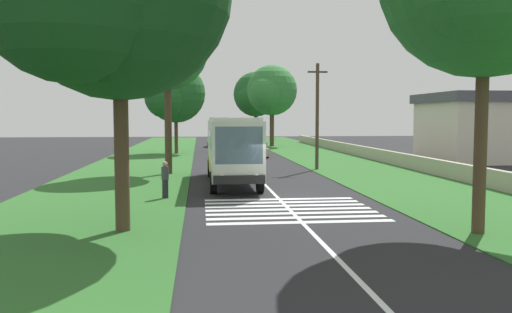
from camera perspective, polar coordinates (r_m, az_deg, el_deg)
ground at (r=24.90m, az=2.35°, el=-4.43°), size 160.00×160.00×0.00m
grass_verge_left at (r=39.79m, az=-12.66°, el=-1.26°), size 120.00×8.00×0.04m
grass_verge_right at (r=41.25m, az=10.60°, el=-1.04°), size 120.00×8.00×0.04m
centre_line at (r=39.69m, az=-0.81°, el=-1.20°), size 110.00×0.16×0.01m
coach_bus at (r=30.05m, az=-2.60°, el=1.16°), size 11.16×2.62×3.73m
zebra_crossing at (r=21.84m, az=3.56°, el=-5.65°), size 5.85×6.80×0.01m
trailing_car_0 at (r=50.44m, az=0.16°, el=0.71°), size 4.30×1.78×1.43m
trailing_car_1 at (r=58.62m, az=-0.94°, el=1.20°), size 4.30×1.78×1.43m
trailing_car_2 at (r=67.81m, az=-4.44°, el=1.59°), size 4.30×1.78×1.43m
roadside_tree_left_0 at (r=55.27m, az=-8.79°, el=6.53°), size 7.15×6.04×9.17m
roadside_tree_left_1 at (r=35.90m, az=-9.57°, el=10.96°), size 6.37×5.29×10.78m
roadside_tree_right_1 at (r=87.94m, az=-0.12°, el=6.53°), size 8.60×7.30×11.13m
roadside_tree_right_2 at (r=68.45m, az=1.57°, el=6.95°), size 7.44×6.42×10.37m
utility_pole at (r=38.18m, az=6.56°, el=4.46°), size 0.24×1.40×7.50m
roadside_wall at (r=46.99m, az=12.84°, el=0.20°), size 70.00×0.40×1.01m
roadside_building at (r=49.24m, az=22.35°, el=2.97°), size 9.20×7.95×5.79m
pedestrian at (r=24.80m, az=-9.68°, el=-2.41°), size 0.34×0.34×1.69m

